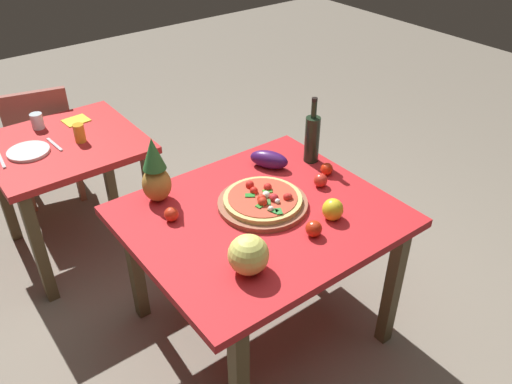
{
  "coord_description": "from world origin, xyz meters",
  "views": [
    {
      "loc": [
        -1.15,
        -1.48,
        2.11
      ],
      "look_at": [
        0.04,
        0.09,
        0.78
      ],
      "focal_mm": 36.58,
      "sensor_mm": 36.0,
      "label": 1
    }
  ],
  "objects_px": {
    "display_table": "(260,228)",
    "knife_utensil": "(55,144)",
    "melon": "(248,255)",
    "tomato_at_corner": "(171,214)",
    "wine_bottle": "(312,138)",
    "bell_pepper": "(333,210)",
    "eggplant": "(269,160)",
    "pineapple_left": "(155,173)",
    "napkin_folded": "(76,121)",
    "dining_chair": "(42,138)",
    "pizza": "(263,199)",
    "drinking_glass_juice": "(79,133)",
    "dinner_plate": "(28,151)",
    "tomato_near_board": "(321,181)",
    "fork_utensil": "(1,160)",
    "tomato_by_bottle": "(327,169)",
    "pizza_board": "(263,204)",
    "background_table": "(68,161)",
    "drinking_glass_water": "(37,121)",
    "tomato_beside_pepper": "(314,229)"
  },
  "relations": [
    {
      "from": "dining_chair",
      "to": "eggplant",
      "type": "distance_m",
      "value": 1.7
    },
    {
      "from": "fork_utensil",
      "to": "tomato_by_bottle",
      "type": "bearing_deg",
      "value": -36.71
    },
    {
      "from": "wine_bottle",
      "to": "pineapple_left",
      "type": "height_order",
      "value": "wine_bottle"
    },
    {
      "from": "pizza",
      "to": "background_table",
      "type": "bearing_deg",
      "value": 113.6
    },
    {
      "from": "tomato_by_bottle",
      "to": "fork_utensil",
      "type": "height_order",
      "value": "tomato_by_bottle"
    },
    {
      "from": "eggplant",
      "to": "tomato_beside_pepper",
      "type": "relative_size",
      "value": 2.83
    },
    {
      "from": "drinking_glass_juice",
      "to": "dinner_plate",
      "type": "distance_m",
      "value": 0.28
    },
    {
      "from": "knife_utensil",
      "to": "display_table",
      "type": "bearing_deg",
      "value": -70.92
    },
    {
      "from": "display_table",
      "to": "drinking_glass_juice",
      "type": "bearing_deg",
      "value": 108.63
    },
    {
      "from": "wine_bottle",
      "to": "bell_pepper",
      "type": "bearing_deg",
      "value": -121.54
    },
    {
      "from": "tomato_near_board",
      "to": "knife_utensil",
      "type": "height_order",
      "value": "tomato_near_board"
    },
    {
      "from": "drinking_glass_juice",
      "to": "dinner_plate",
      "type": "height_order",
      "value": "drinking_glass_juice"
    },
    {
      "from": "tomato_beside_pepper",
      "to": "fork_utensil",
      "type": "xyz_separation_m",
      "value": [
        -0.88,
        1.44,
        -0.03
      ]
    },
    {
      "from": "tomato_near_board",
      "to": "fork_utensil",
      "type": "height_order",
      "value": "tomato_near_board"
    },
    {
      "from": "dining_chair",
      "to": "fork_utensil",
      "type": "xyz_separation_m",
      "value": [
        -0.36,
        -0.62,
        0.25
      ]
    },
    {
      "from": "fork_utensil",
      "to": "knife_utensil",
      "type": "relative_size",
      "value": 1.0
    },
    {
      "from": "pineapple_left",
      "to": "napkin_folded",
      "type": "xyz_separation_m",
      "value": [
        0.0,
        1.02,
        -0.14
      ]
    },
    {
      "from": "tomato_beside_pepper",
      "to": "tomato_by_bottle",
      "type": "bearing_deg",
      "value": 40.06
    },
    {
      "from": "tomato_by_bottle",
      "to": "pineapple_left",
      "type": "bearing_deg",
      "value": 157.87
    },
    {
      "from": "pizza",
      "to": "fork_utensil",
      "type": "height_order",
      "value": "pizza"
    },
    {
      "from": "tomato_at_corner",
      "to": "napkin_folded",
      "type": "distance_m",
      "value": 1.2
    },
    {
      "from": "dining_chair",
      "to": "melon",
      "type": "bearing_deg",
      "value": 107.32
    },
    {
      "from": "pizza",
      "to": "bell_pepper",
      "type": "distance_m",
      "value": 0.32
    },
    {
      "from": "eggplant",
      "to": "tomato_by_bottle",
      "type": "xyz_separation_m",
      "value": [
        0.19,
        -0.23,
        -0.01
      ]
    },
    {
      "from": "pizza_board",
      "to": "background_table",
      "type": "bearing_deg",
      "value": 113.57
    },
    {
      "from": "pineapple_left",
      "to": "eggplant",
      "type": "distance_m",
      "value": 0.6
    },
    {
      "from": "pineapple_left",
      "to": "eggplant",
      "type": "xyz_separation_m",
      "value": [
        0.59,
        -0.09,
        -0.1
      ]
    },
    {
      "from": "dinner_plate",
      "to": "tomato_by_bottle",
      "type": "bearing_deg",
      "value": -45.16
    },
    {
      "from": "pizza",
      "to": "pineapple_left",
      "type": "height_order",
      "value": "pineapple_left"
    },
    {
      "from": "wine_bottle",
      "to": "pineapple_left",
      "type": "bearing_deg",
      "value": 168.52
    },
    {
      "from": "dining_chair",
      "to": "pizza_board",
      "type": "distance_m",
      "value": 1.84
    },
    {
      "from": "display_table",
      "to": "knife_utensil",
      "type": "height_order",
      "value": "knife_utensil"
    },
    {
      "from": "bell_pepper",
      "to": "dining_chair",
      "type": "bearing_deg",
      "value": 108.07
    },
    {
      "from": "napkin_folded",
      "to": "background_table",
      "type": "bearing_deg",
      "value": -126.81
    },
    {
      "from": "pineapple_left",
      "to": "knife_utensil",
      "type": "height_order",
      "value": "pineapple_left"
    },
    {
      "from": "bell_pepper",
      "to": "tomato_beside_pepper",
      "type": "bearing_deg",
      "value": -164.97
    },
    {
      "from": "drinking_glass_juice",
      "to": "knife_utensil",
      "type": "xyz_separation_m",
      "value": [
        -0.13,
        0.05,
        -0.05
      ]
    },
    {
      "from": "pizza",
      "to": "dinner_plate",
      "type": "relative_size",
      "value": 1.63
    },
    {
      "from": "pineapple_left",
      "to": "melon",
      "type": "height_order",
      "value": "pineapple_left"
    },
    {
      "from": "melon",
      "to": "tomato_at_corner",
      "type": "height_order",
      "value": "melon"
    },
    {
      "from": "tomato_by_bottle",
      "to": "wine_bottle",
      "type": "bearing_deg",
      "value": 78.16
    },
    {
      "from": "eggplant",
      "to": "tomato_at_corner",
      "type": "height_order",
      "value": "eggplant"
    },
    {
      "from": "tomato_beside_pepper",
      "to": "fork_utensil",
      "type": "height_order",
      "value": "tomato_beside_pepper"
    },
    {
      "from": "eggplant",
      "to": "fork_utensil",
      "type": "xyz_separation_m",
      "value": [
        -1.07,
        0.89,
        -0.04
      ]
    },
    {
      "from": "wine_bottle",
      "to": "eggplant",
      "type": "bearing_deg",
      "value": 160.24
    },
    {
      "from": "melon",
      "to": "bell_pepper",
      "type": "distance_m",
      "value": 0.5
    },
    {
      "from": "tomato_by_bottle",
      "to": "drinking_glass_juice",
      "type": "distance_m",
      "value": 1.37
    },
    {
      "from": "pizza",
      "to": "tomato_at_corner",
      "type": "xyz_separation_m",
      "value": [
        -0.39,
        0.16,
        -0.01
      ]
    },
    {
      "from": "pineapple_left",
      "to": "drinking_glass_water",
      "type": "height_order",
      "value": "pineapple_left"
    },
    {
      "from": "background_table",
      "to": "drinking_glass_water",
      "type": "bearing_deg",
      "value": 102.03
    }
  ]
}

